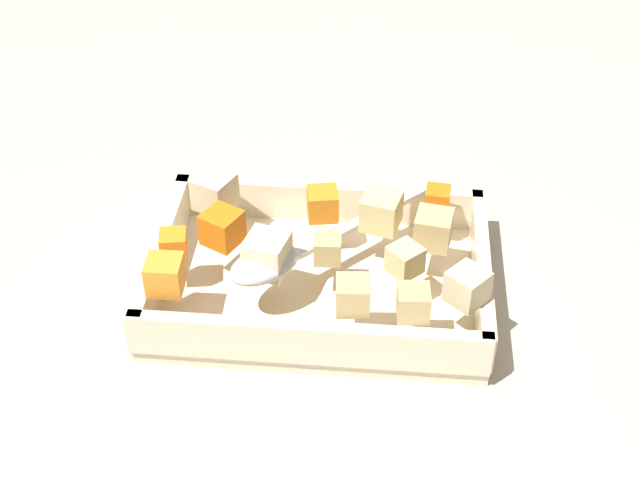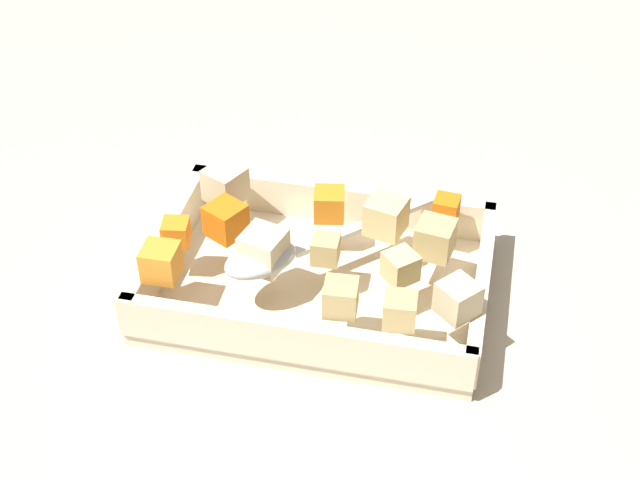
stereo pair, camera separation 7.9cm
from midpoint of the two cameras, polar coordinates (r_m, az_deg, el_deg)
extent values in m
plane|color=#BCB29E|center=(0.83, 2.63, -3.38)|extent=(4.00, 4.00, 0.00)
cube|color=beige|center=(0.82, 2.74, -3.16)|extent=(0.30, 0.20, 0.01)
cube|color=beige|center=(0.88, 3.91, 2.23)|extent=(0.30, 0.01, 0.04)
cube|color=beige|center=(0.74, 1.45, -6.49)|extent=(0.30, 0.01, 0.04)
cube|color=beige|center=(0.80, 12.85, -3.14)|extent=(0.01, 0.20, 0.04)
cube|color=beige|center=(0.83, -6.85, -0.35)|extent=(0.01, 0.20, 0.04)
cube|color=orange|center=(0.76, -7.05, -1.49)|extent=(0.03, 0.03, 0.03)
cube|color=orange|center=(0.82, 3.15, 2.17)|extent=(0.03, 0.03, 0.03)
cube|color=orange|center=(0.83, 10.61, 1.84)|extent=(0.02, 0.02, 0.02)
cube|color=orange|center=(0.80, -6.24, 0.35)|extent=(0.03, 0.03, 0.02)
cube|color=orange|center=(0.81, -3.07, 1.34)|extent=(0.04, 0.04, 0.03)
cube|color=tan|center=(0.78, 3.26, -0.70)|extent=(0.02, 0.02, 0.02)
cube|color=beige|center=(0.77, -0.62, -0.73)|extent=(0.04, 0.04, 0.03)
cube|color=#E0CC89|center=(0.76, 8.02, -1.78)|extent=(0.04, 0.04, 0.02)
cube|color=tan|center=(0.72, 8.16, -4.52)|extent=(0.03, 0.03, 0.03)
cube|color=beige|center=(0.74, 11.68, -3.77)|extent=(0.04, 0.04, 0.03)
cube|color=beige|center=(0.84, -3.32, 3.41)|extent=(0.04, 0.04, 0.03)
cube|color=#E0CC89|center=(0.81, 6.94, 1.39)|extent=(0.04, 0.04, 0.03)
cube|color=tan|center=(0.73, 4.41, -3.74)|extent=(0.03, 0.03, 0.03)
cube|color=tan|center=(0.79, 10.06, -0.01)|extent=(0.04, 0.04, 0.03)
ellipsoid|color=silver|center=(0.77, -0.82, -1.35)|extent=(0.08, 0.08, 0.02)
cube|color=silver|center=(0.82, 5.76, 0.89)|extent=(0.12, 0.11, 0.01)
camera|label=1|loc=(0.04, -87.14, 2.32)|focal=51.09mm
camera|label=2|loc=(0.04, 92.86, -2.32)|focal=51.09mm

